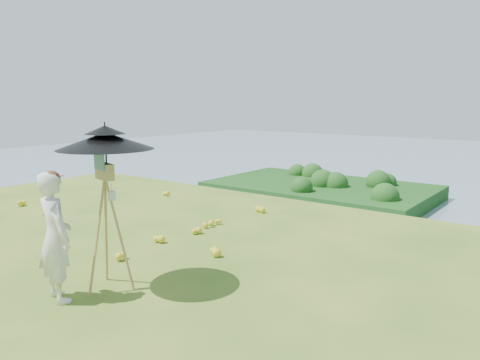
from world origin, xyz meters
The scene contains 7 objects.
peninsula centered at (-75.00, 155.00, -29.00)m, with size 90.00×60.00×12.00m, color black, non-canonical shape.
slope_trees centered at (0.00, 35.00, -15.00)m, with size 110.00×50.00×6.00m, color #1C4615, non-canonical shape.
wildflowers centered at (0.00, 0.25, 0.06)m, with size 10.00×10.50×0.12m, color gold, non-canonical shape.
painter centered at (0.81, 0.43, 0.77)m, with size 0.56×0.37×1.53m, color beige.
field_easel centered at (1.01, 1.00, 0.86)m, with size 0.65×0.65×1.72m, color #AB7948, non-canonical shape.
sun_umbrella centered at (1.01, 1.03, 1.74)m, with size 1.16×1.16×0.66m, color black, non-canonical shape.
painter_cap centered at (0.81, 0.43, 1.49)m, with size 0.19×0.23×0.10m, color #CA6F7F, non-canonical shape.
Camera 1 is at (5.65, -2.44, 2.33)m, focal length 35.00 mm.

